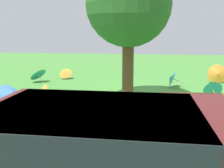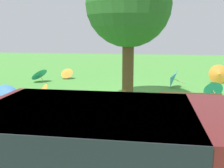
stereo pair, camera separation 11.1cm
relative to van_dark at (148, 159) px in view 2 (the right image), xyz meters
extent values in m
plane|color=#478C38|center=(0.56, -7.38, -0.91)|extent=(40.00, 40.00, 0.00)
cube|color=#591919|center=(-0.17, 0.00, -0.06)|extent=(4.61, 1.92, 1.35)
cube|color=black|center=(0.75, 0.00, 0.34)|extent=(2.58, 1.93, 0.55)
cylinder|color=black|center=(1.45, -0.94, -0.53)|extent=(0.76, 0.22, 0.76)
cube|color=brown|center=(-1.01, -4.08, -0.46)|extent=(1.62, 0.52, 0.05)
cube|color=brown|center=(-1.02, -3.88, -0.24)|extent=(1.60, 0.18, 0.45)
cube|color=black|center=(-0.37, -4.06, -0.69)|extent=(0.10, 0.41, 0.45)
cube|color=black|center=(-1.65, -4.11, -0.69)|extent=(0.10, 0.41, 0.45)
cylinder|color=brown|center=(0.84, -6.41, 0.34)|extent=(0.41, 0.41, 2.50)
sphere|color=#286023|center=(0.84, -6.41, 2.48)|extent=(2.97, 2.97, 2.97)
cylinder|color=tan|center=(5.38, -9.25, -0.72)|extent=(0.32, 0.16, 0.38)
cone|color=teal|center=(5.57, -9.34, -0.48)|extent=(1.02, 1.07, 0.69)
sphere|color=tan|center=(5.63, -9.37, -0.41)|extent=(0.06, 0.05, 0.05)
cylinder|color=tan|center=(3.83, -6.21, -0.72)|extent=(0.28, 0.22, 0.18)
cone|color=orange|center=(4.00, -6.08, -0.62)|extent=(0.65, 0.70, 0.59)
sphere|color=tan|center=(4.05, -6.05, -0.59)|extent=(0.06, 0.06, 0.05)
cylinder|color=tan|center=(-2.31, -6.85, -0.67)|extent=(0.08, 0.41, 0.20)
cone|color=teal|center=(-2.27, -7.10, -0.56)|extent=(0.76, 0.48, 0.70)
sphere|color=tan|center=(-2.26, -7.15, -0.54)|extent=(0.04, 0.05, 0.05)
cylinder|color=tan|center=(-3.17, -10.56, -0.51)|extent=(0.05, 0.54, 0.12)
cone|color=orange|center=(-3.19, -10.21, -0.44)|extent=(0.94, 0.38, 0.94)
sphere|color=tan|center=(-3.19, -10.13, -0.43)|extent=(0.04, 0.04, 0.04)
cylinder|color=tan|center=(-1.24, -8.89, -0.61)|extent=(0.51, 0.11, 0.21)
cone|color=teal|center=(-0.91, -8.94, -0.48)|extent=(0.59, 0.91, 0.85)
sphere|color=tan|center=(-0.83, -8.96, -0.45)|extent=(0.05, 0.04, 0.05)
cylinder|color=tan|center=(2.12, -3.71, -0.74)|extent=(0.07, 0.31, 0.22)
cone|color=teal|center=(2.09, -3.51, -0.61)|extent=(0.71, 0.55, 0.60)
sphere|color=tan|center=(2.08, -3.46, -0.58)|extent=(0.04, 0.05, 0.05)
cylinder|color=tan|center=(4.86, -5.02, -0.71)|extent=(0.45, 0.16, 0.40)
cone|color=#4C8CE5|center=(4.59, -4.93, -0.47)|extent=(0.89, 1.01, 0.76)
sphere|color=tan|center=(4.53, -4.91, -0.42)|extent=(0.06, 0.05, 0.05)
cylinder|color=tan|center=(4.45, -10.56, -0.76)|extent=(0.05, 0.30, 0.30)
cone|color=orange|center=(4.47, -10.38, -0.57)|extent=(0.68, 0.60, 0.55)
sphere|color=tan|center=(4.47, -10.33, -0.53)|extent=(0.04, 0.05, 0.05)
camera|label=1|loc=(0.08, 3.09, 1.52)|focal=42.82mm
camera|label=2|loc=(-0.03, 3.07, 1.52)|focal=42.82mm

